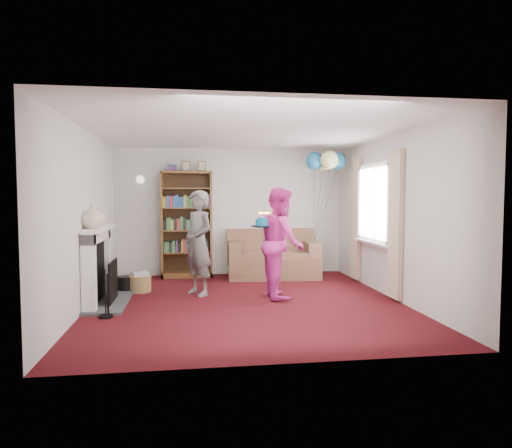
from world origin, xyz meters
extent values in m
plane|color=black|center=(0.00, 0.00, 0.00)|extent=(5.00, 5.00, 0.00)
cube|color=silver|center=(0.00, 2.51, 1.25)|extent=(4.50, 0.02, 2.50)
cube|color=silver|center=(-2.26, 0.00, 1.25)|extent=(0.02, 5.00, 2.50)
cube|color=silver|center=(2.26, 0.00, 1.25)|extent=(0.02, 5.00, 2.50)
cube|color=white|center=(0.00, 0.00, 2.50)|extent=(4.50, 5.00, 0.01)
cube|color=#3F3F42|center=(-2.00, 0.20, 0.02)|extent=(0.55, 1.40, 0.04)
cube|color=white|center=(-2.15, -0.35, 0.53)|extent=(0.18, 0.14, 1.06)
cube|color=white|center=(-2.15, 0.75, 0.53)|extent=(0.18, 0.14, 1.06)
cube|color=white|center=(-2.15, 0.20, 1.00)|extent=(0.18, 1.24, 0.16)
cube|color=white|center=(-2.12, 0.20, 1.10)|extent=(0.28, 1.35, 0.05)
cube|color=black|center=(-2.17, 0.20, 0.48)|extent=(0.10, 0.80, 0.86)
cube|color=black|center=(-1.93, 0.20, 0.33)|extent=(0.02, 0.70, 0.60)
cylinder|color=black|center=(-1.90, -0.58, 0.32)|extent=(0.18, 0.18, 0.64)
cylinder|color=black|center=(-1.87, 1.00, 0.13)|extent=(0.26, 0.26, 0.26)
cube|color=white|center=(2.21, 0.60, 2.08)|extent=(0.08, 1.30, 0.08)
cube|color=white|center=(2.21, 0.60, 0.82)|extent=(0.08, 1.30, 0.08)
cube|color=white|center=(2.24, 0.60, 1.45)|extent=(0.01, 1.15, 1.20)
cube|color=white|center=(2.18, 0.60, 0.79)|extent=(0.14, 1.32, 0.04)
cube|color=beige|center=(2.20, -0.22, 1.15)|extent=(0.07, 0.38, 2.20)
cube|color=beige|center=(2.20, 1.42, 1.15)|extent=(0.07, 0.38, 2.20)
cylinder|color=gold|center=(-1.75, 2.45, 1.90)|extent=(0.04, 0.12, 0.04)
sphere|color=white|center=(-1.75, 2.36, 1.88)|extent=(0.16, 0.16, 0.16)
cube|color=#472B14|center=(-0.88, 2.46, 1.02)|extent=(0.96, 0.04, 2.03)
cube|color=brown|center=(-1.34, 2.27, 1.02)|extent=(0.04, 0.42, 2.03)
cube|color=brown|center=(-0.42, 2.27, 1.02)|extent=(0.04, 0.42, 2.03)
cube|color=brown|center=(-0.88, 2.27, 2.01)|extent=(0.96, 0.42, 0.04)
cube|color=brown|center=(-0.88, 2.27, 0.05)|extent=(0.96, 0.42, 0.10)
cube|color=brown|center=(-0.88, 2.27, 0.48)|extent=(0.88, 0.38, 0.03)
cube|color=brown|center=(-0.88, 2.27, 0.91)|extent=(0.88, 0.38, 0.02)
cube|color=brown|center=(-0.88, 2.27, 1.34)|extent=(0.88, 0.38, 0.02)
cube|color=brown|center=(-0.88, 2.27, 1.71)|extent=(0.88, 0.38, 0.02)
cube|color=maroon|center=(-1.15, 2.25, 2.09)|extent=(0.16, 0.22, 0.12)
cube|color=brown|center=(-0.88, 2.32, 2.14)|extent=(0.16, 0.02, 0.20)
cube|color=brown|center=(-0.58, 2.32, 2.14)|extent=(0.16, 0.02, 0.20)
cube|color=brown|center=(0.77, 2.00, 0.20)|extent=(1.72, 0.91, 0.41)
cube|color=brown|center=(0.77, 2.34, 0.56)|extent=(1.72, 0.24, 0.71)
cube|color=brown|center=(0.03, 2.00, 0.41)|extent=(0.24, 0.86, 0.56)
cube|color=brown|center=(1.51, 2.00, 0.41)|extent=(0.24, 0.86, 0.56)
cube|color=brown|center=(0.39, 1.92, 0.44)|extent=(0.73, 0.61, 0.12)
cube|color=brown|center=(1.16, 1.92, 0.44)|extent=(0.73, 0.61, 0.12)
cylinder|color=olive|center=(-1.64, 0.99, 0.13)|extent=(0.36, 0.36, 0.27)
cube|color=beige|center=(-1.64, 0.99, 0.30)|extent=(0.25, 0.20, 0.06)
imported|color=black|center=(-0.69, 0.63, 0.83)|extent=(0.67, 0.72, 1.66)
imported|color=#CE298E|center=(0.58, 0.28, 0.85)|extent=(0.66, 0.84, 1.71)
cube|color=black|center=(0.31, 0.27, 1.10)|extent=(0.32, 0.32, 0.02)
cylinder|color=#0B5D89|center=(0.31, 0.27, 1.16)|extent=(0.27, 0.27, 0.10)
cylinder|color=#0B5D89|center=(0.31, 0.27, 1.22)|extent=(0.19, 0.19, 0.04)
cylinder|color=pink|center=(0.39, 0.27, 1.26)|extent=(0.01, 0.01, 0.09)
sphere|color=orange|center=(0.39, 0.27, 1.31)|extent=(0.02, 0.02, 0.02)
cylinder|color=pink|center=(0.38, 0.30, 1.26)|extent=(0.01, 0.01, 0.09)
sphere|color=orange|center=(0.38, 0.30, 1.31)|extent=(0.02, 0.02, 0.02)
cylinder|color=pink|center=(0.37, 0.33, 1.26)|extent=(0.01, 0.01, 0.09)
sphere|color=orange|center=(0.37, 0.33, 1.31)|extent=(0.02, 0.02, 0.02)
cylinder|color=pink|center=(0.35, 0.34, 1.26)|extent=(0.01, 0.01, 0.09)
sphere|color=orange|center=(0.35, 0.34, 1.31)|extent=(0.02, 0.02, 0.02)
cylinder|color=pink|center=(0.32, 0.35, 1.26)|extent=(0.01, 0.01, 0.09)
sphere|color=orange|center=(0.32, 0.35, 1.31)|extent=(0.02, 0.02, 0.02)
cylinder|color=pink|center=(0.29, 0.35, 1.26)|extent=(0.01, 0.01, 0.09)
sphere|color=orange|center=(0.29, 0.35, 1.31)|extent=(0.02, 0.02, 0.02)
cylinder|color=pink|center=(0.27, 0.34, 1.26)|extent=(0.01, 0.01, 0.09)
sphere|color=orange|center=(0.27, 0.34, 1.31)|extent=(0.02, 0.02, 0.02)
cylinder|color=pink|center=(0.25, 0.33, 1.26)|extent=(0.01, 0.01, 0.09)
sphere|color=orange|center=(0.25, 0.33, 1.31)|extent=(0.02, 0.02, 0.02)
cylinder|color=pink|center=(0.23, 0.30, 1.26)|extent=(0.01, 0.01, 0.09)
sphere|color=orange|center=(0.23, 0.30, 1.31)|extent=(0.02, 0.02, 0.02)
cylinder|color=pink|center=(0.23, 0.27, 1.26)|extent=(0.01, 0.01, 0.09)
sphere|color=orange|center=(0.23, 0.27, 1.31)|extent=(0.02, 0.02, 0.02)
cylinder|color=pink|center=(0.23, 0.25, 1.26)|extent=(0.01, 0.01, 0.09)
sphere|color=orange|center=(0.23, 0.25, 1.31)|extent=(0.02, 0.02, 0.02)
cylinder|color=pink|center=(0.25, 0.22, 1.26)|extent=(0.01, 0.01, 0.09)
sphere|color=orange|center=(0.25, 0.22, 1.31)|extent=(0.02, 0.02, 0.02)
cylinder|color=pink|center=(0.27, 0.21, 1.26)|extent=(0.01, 0.01, 0.09)
sphere|color=orange|center=(0.27, 0.21, 1.31)|extent=(0.02, 0.02, 0.02)
cylinder|color=pink|center=(0.29, 0.20, 1.26)|extent=(0.01, 0.01, 0.09)
sphere|color=orange|center=(0.29, 0.20, 1.31)|extent=(0.02, 0.02, 0.02)
cylinder|color=pink|center=(0.32, 0.20, 1.26)|extent=(0.01, 0.01, 0.09)
sphere|color=orange|center=(0.32, 0.20, 1.31)|extent=(0.02, 0.02, 0.02)
cylinder|color=pink|center=(0.35, 0.21, 1.26)|extent=(0.01, 0.01, 0.09)
sphere|color=orange|center=(0.35, 0.21, 1.31)|extent=(0.02, 0.02, 0.02)
cylinder|color=pink|center=(0.37, 0.22, 1.26)|extent=(0.01, 0.01, 0.09)
sphere|color=orange|center=(0.37, 0.22, 1.31)|extent=(0.02, 0.02, 0.02)
cylinder|color=pink|center=(0.38, 0.25, 1.26)|extent=(0.01, 0.01, 0.09)
sphere|color=orange|center=(0.38, 0.25, 1.31)|extent=(0.02, 0.02, 0.02)
sphere|color=#3F3F3F|center=(1.51, 1.80, 0.68)|extent=(0.02, 0.02, 0.02)
sphere|color=#176891|center=(1.93, 1.72, 2.22)|extent=(0.34, 0.34, 0.34)
sphere|color=#D7CA83|center=(1.71, 1.94, 2.22)|extent=(0.34, 0.34, 0.34)
sphere|color=#176891|center=(1.49, 1.72, 2.22)|extent=(0.34, 0.34, 0.34)
sphere|color=#D7CA83|center=(1.71, 1.50, 2.22)|extent=(0.34, 0.34, 0.34)
imported|color=beige|center=(-2.12, -0.15, 1.29)|extent=(0.37, 0.37, 0.34)
camera|label=1|loc=(-0.81, -6.59, 1.57)|focal=32.00mm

